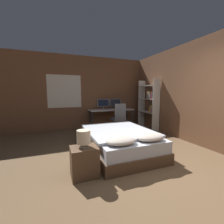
% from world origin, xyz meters
% --- Properties ---
extents(ground_plane, '(20.00, 20.00, 0.00)m').
position_xyz_m(ground_plane, '(0.00, 0.00, 0.00)').
color(ground_plane, brown).
extents(wall_back, '(12.00, 0.08, 2.70)m').
position_xyz_m(wall_back, '(-0.02, 4.04, 1.35)').
color(wall_back, brown).
rests_on(wall_back, ground_plane).
extents(wall_side_right, '(0.06, 12.00, 2.70)m').
position_xyz_m(wall_side_right, '(1.89, 1.50, 1.35)').
color(wall_side_right, brown).
rests_on(wall_side_right, ground_plane).
extents(bed, '(1.40, 1.96, 0.58)m').
position_xyz_m(bed, '(-0.19, 1.38, 0.26)').
color(bed, brown).
rests_on(bed, ground_plane).
extents(nightstand, '(0.42, 0.36, 0.48)m').
position_xyz_m(nightstand, '(-1.14, 0.67, 0.24)').
color(nightstand, brown).
rests_on(nightstand, ground_plane).
extents(bedside_lamp, '(0.22, 0.22, 0.28)m').
position_xyz_m(bedside_lamp, '(-1.14, 0.67, 0.65)').
color(bedside_lamp, gray).
rests_on(bedside_lamp, nightstand).
extents(desk, '(1.68, 0.60, 0.73)m').
position_xyz_m(desk, '(0.47, 3.67, 0.64)').
color(desk, beige).
rests_on(desk, ground_plane).
extents(monitor_left, '(0.46, 0.16, 0.39)m').
position_xyz_m(monitor_left, '(0.22, 3.87, 0.95)').
color(monitor_left, '#B7B7BC').
rests_on(monitor_left, desk).
extents(monitor_right, '(0.46, 0.16, 0.39)m').
position_xyz_m(monitor_right, '(0.73, 3.87, 0.95)').
color(monitor_right, '#B7B7BC').
rests_on(monitor_right, desk).
extents(keyboard, '(0.35, 0.13, 0.02)m').
position_xyz_m(keyboard, '(0.47, 3.48, 0.74)').
color(keyboard, '#B7B7BC').
rests_on(keyboard, desk).
extents(computer_mouse, '(0.07, 0.05, 0.04)m').
position_xyz_m(computer_mouse, '(0.74, 3.48, 0.75)').
color(computer_mouse, '#B7B7BC').
rests_on(computer_mouse, desk).
extents(office_chair, '(0.52, 0.52, 1.00)m').
position_xyz_m(office_chair, '(0.48, 2.99, 0.40)').
color(office_chair, black).
rests_on(office_chair, ground_plane).
extents(bookshelf, '(0.29, 0.93, 1.83)m').
position_xyz_m(bookshelf, '(1.70, 2.92, 1.04)').
color(bookshelf, beige).
rests_on(bookshelf, ground_plane).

